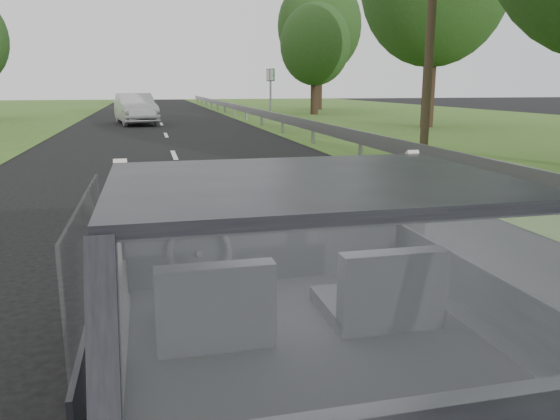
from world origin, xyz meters
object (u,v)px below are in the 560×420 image
other_car (136,109)px  utility_pole (432,11)px  subject_car (285,302)px  cat (304,207)px  highway_sign (271,95)px

other_car → utility_pole: 15.29m
subject_car → utility_pole: utility_pole is taller
cat → other_car: 23.83m
subject_car → highway_sign: highway_sign is taller
cat → subject_car: bearing=-127.7°
highway_sign → subject_car: bearing=-112.3°
subject_car → other_car: subject_car is taller
subject_car → other_car: bearing=92.7°
subject_car → other_car: (-1.15, 24.40, -0.01)m
subject_car → utility_pole: 14.26m
cat → highway_sign: bearing=64.0°
highway_sign → utility_pole: utility_pole is taller
subject_car → highway_sign: (5.65, 25.68, 0.59)m
other_car → highway_sign: 6.95m
other_car → subject_car: bearing=-96.5°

